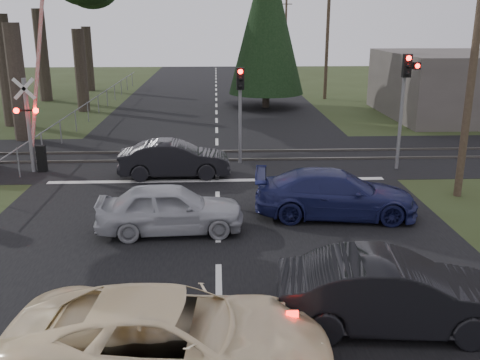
{
  "coord_description": "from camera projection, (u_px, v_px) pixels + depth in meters",
  "views": [
    {
      "loc": [
        -0.0,
        -11.62,
        6.01
      ],
      "look_at": [
        0.69,
        3.96,
        1.3
      ],
      "focal_mm": 40.0,
      "sensor_mm": 36.0,
      "label": 1
    }
  ],
  "objects": [
    {
      "name": "dark_hatchback",
      "position": [
        393.0,
        293.0,
        10.65
      ],
      "size": [
        4.78,
        2.06,
        1.53
      ],
      "primitive_type": "imported",
      "rotation": [
        0.0,
        0.0,
        1.47
      ],
      "color": "black",
      "rests_on": "ground"
    },
    {
      "name": "silver_car",
      "position": [
        170.0,
        208.0,
        15.54
      ],
      "size": [
        4.34,
        1.93,
        1.45
      ],
      "primitive_type": "imported",
      "rotation": [
        0.0,
        0.0,
        1.62
      ],
      "color": "#A6A8AE",
      "rests_on": "ground"
    },
    {
      "name": "road",
      "position": [
        217.0,
        168.0,
        22.42
      ],
      "size": [
        14.0,
        100.0,
        0.01
      ],
      "primitive_type": "cube",
      "color": "black",
      "rests_on": "ground"
    },
    {
      "name": "traffic_signal_right",
      "position": [
        406.0,
        90.0,
        21.28
      ],
      "size": [
        0.68,
        0.48,
        4.7
      ],
      "color": "slate",
      "rests_on": "ground"
    },
    {
      "name": "utility_pole_near",
      "position": [
        474.0,
        60.0,
        17.59
      ],
      "size": [
        1.8,
        0.26,
        9.0
      ],
      "color": "#4C3D2D",
      "rests_on": "ground"
    },
    {
      "name": "utility_pole_mid",
      "position": [
        327.0,
        37.0,
        40.54
      ],
      "size": [
        1.8,
        0.26,
        9.0
      ],
      "color": "#4C3D2D",
      "rests_on": "ground"
    },
    {
      "name": "crossing_signal",
      "position": [
        34.0,
        122.0,
        21.31
      ],
      "size": [
        1.62,
        0.38,
        6.96
      ],
      "color": "slate",
      "rests_on": "ground"
    },
    {
      "name": "utility_pole_far",
      "position": [
        286.0,
        30.0,
        64.45
      ],
      "size": [
        1.8,
        0.26,
        9.0
      ],
      "color": "#4C3D2D",
      "rests_on": "ground"
    },
    {
      "name": "dark_car_far",
      "position": [
        175.0,
        159.0,
        21.03
      ],
      "size": [
        4.37,
        1.65,
        1.42
      ],
      "primitive_type": "imported",
      "rotation": [
        0.0,
        0.0,
        1.6
      ],
      "color": "black",
      "rests_on": "ground"
    },
    {
      "name": "cream_coupe",
      "position": [
        171.0,
        339.0,
        9.12
      ],
      "size": [
        5.71,
        2.98,
        1.54
      ],
      "primitive_type": "imported",
      "rotation": [
        0.0,
        0.0,
        1.49
      ],
      "color": "#FFE8B6",
      "rests_on": "ground"
    },
    {
      "name": "stop_line",
      "position": [
        217.0,
        180.0,
        20.69
      ],
      "size": [
        13.0,
        0.35,
        0.0
      ],
      "primitive_type": "cube",
      "color": "silver",
      "rests_on": "ground"
    },
    {
      "name": "ground",
      "position": [
        219.0,
        279.0,
        12.85
      ],
      "size": [
        120.0,
        120.0,
        0.0
      ],
      "primitive_type": "plane",
      "color": "#2B3518",
      "rests_on": "ground"
    },
    {
      "name": "rail_far",
      "position": [
        217.0,
        151.0,
        25.08
      ],
      "size": [
        120.0,
        0.12,
        0.1
      ],
      "primitive_type": "cube",
      "color": "#59544C",
      "rests_on": "ground"
    },
    {
      "name": "conifer_tree",
      "position": [
        267.0,
        19.0,
        36.13
      ],
      "size": [
        5.2,
        5.2,
        11.0
      ],
      "color": "#473D33",
      "rests_on": "ground"
    },
    {
      "name": "rail_near",
      "position": [
        217.0,
        160.0,
        23.55
      ],
      "size": [
        120.0,
        0.12,
        0.1
      ],
      "primitive_type": "cube",
      "color": "#59544C",
      "rests_on": "ground"
    },
    {
      "name": "traffic_signal_center",
      "position": [
        240.0,
        99.0,
        22.3
      ],
      "size": [
        0.32,
        0.48,
        4.1
      ],
      "color": "slate",
      "rests_on": "ground"
    },
    {
      "name": "rail_corridor",
      "position": [
        217.0,
        156.0,
        24.33
      ],
      "size": [
        120.0,
        8.0,
        0.01
      ],
      "primitive_type": "cube",
      "color": "black",
      "rests_on": "ground"
    },
    {
      "name": "blue_sedan",
      "position": [
        335.0,
        194.0,
        16.8
      ],
      "size": [
        5.24,
        2.54,
        1.47
      ],
      "primitive_type": "imported",
      "rotation": [
        0.0,
        0.0,
        1.47
      ],
      "color": "#191D4D",
      "rests_on": "ground"
    },
    {
      "name": "fence_left",
      "position": [
        94.0,
        117.0,
        34.04
      ],
      "size": [
        0.1,
        36.0,
        1.2
      ],
      "primitive_type": null,
      "color": "slate",
      "rests_on": "ground"
    }
  ]
}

